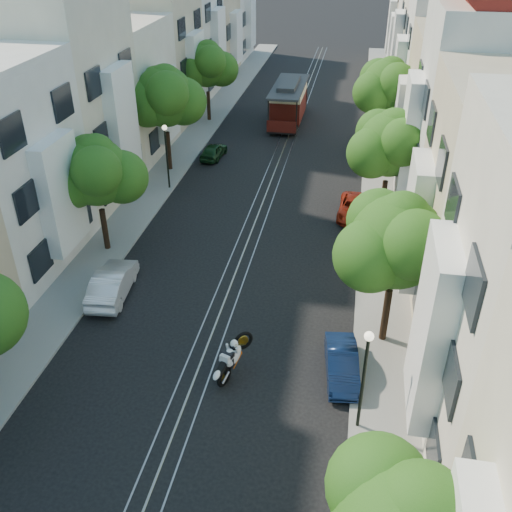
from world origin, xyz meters
The scene contains 23 objects.
ground centered at (0.00, 28.00, 0.00)m, with size 200.00×200.00×0.00m, color black.
sidewalk_east centered at (7.25, 28.00, 0.06)m, with size 2.50×80.00×0.12m, color gray.
sidewalk_west centered at (-7.25, 28.00, 0.06)m, with size 2.50×80.00×0.12m, color gray.
rail_left centered at (-0.55, 28.00, 0.01)m, with size 0.06×80.00×0.02m, color gray.
rail_slot centered at (0.00, 28.00, 0.01)m, with size 0.06×80.00×0.02m, color gray.
rail_right centered at (0.55, 28.00, 0.01)m, with size 0.06×80.00×0.02m, color gray.
lane_line centered at (0.00, 28.00, 0.00)m, with size 0.08×80.00×0.01m, color tan.
townhouses_east centered at (11.87, 27.91, 5.18)m, with size 7.75×72.00×12.00m.
townhouses_west centered at (-11.87, 27.91, 5.08)m, with size 7.75×72.00×11.76m.
tree_e_b centered at (7.26, 8.98, 4.73)m, with size 4.93×4.08×6.68m.
tree_e_c centered at (7.26, 19.98, 4.60)m, with size 4.84×3.99×6.52m.
tree_e_d centered at (7.26, 30.98, 4.87)m, with size 5.01×4.16×6.85m.
tree_w_b centered at (-7.14, 13.98, 4.40)m, with size 4.72×3.87×6.27m.
tree_w_c centered at (-7.14, 24.98, 5.07)m, with size 5.13×4.28×7.09m.
tree_w_d centered at (-7.14, 35.98, 4.60)m, with size 4.84×3.99×6.52m.
lamp_east centered at (6.30, 4.00, 2.85)m, with size 0.32×0.32×4.16m.
lamp_west centered at (-6.30, 22.00, 2.85)m, with size 0.32×0.32×4.16m.
sportbike_rider centered at (1.40, 5.82, 0.91)m, with size 1.14×2.06×1.62m.
cable_car centered at (-0.50, 36.90, 1.85)m, with size 2.58×8.14×3.13m.
parked_car_e_mid centered at (5.60, 6.57, 0.56)m, with size 1.18×3.40×1.12m, color #0B1939.
parked_car_e_far centered at (5.60, 20.28, 0.53)m, with size 1.77×3.85×1.07m, color maroon.
parked_car_w_mid centered at (-5.25, 10.11, 0.68)m, with size 1.44×4.14×1.36m, color silver.
parked_car_w_far centered at (-4.76, 27.77, 0.54)m, with size 1.28×3.18×1.08m, color #16371A.
Camera 1 is at (5.28, -10.39, 15.65)m, focal length 40.00 mm.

